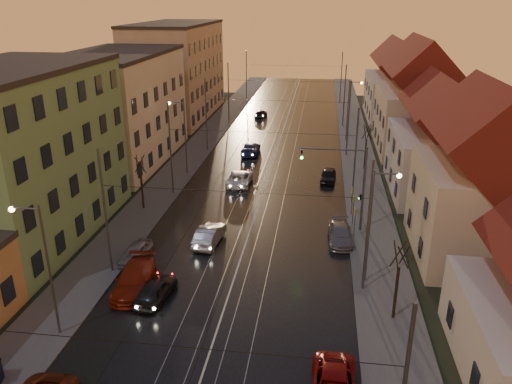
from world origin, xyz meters
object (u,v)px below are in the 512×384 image
at_px(street_lamp_0, 42,259).
at_px(parked_right_1, 340,234).
at_px(driving_car_4, 261,113).
at_px(parked_right_2, 328,176).
at_px(traffic_light_mast, 352,178).
at_px(driving_car_3, 251,148).
at_px(street_lamp_1, 375,216).
at_px(driving_car_2, 240,178).
at_px(street_lamp_3, 351,105).
at_px(parked_left_3, 136,253).
at_px(driving_car_0, 156,290).
at_px(parked_left_2, 134,279).
at_px(driving_car_1, 209,235).
at_px(street_lamp_2, 182,130).

height_order(street_lamp_0, parked_right_1, street_lamp_0).
bearing_deg(driving_car_4, parked_right_2, 118.19).
xyz_separation_m(traffic_light_mast, driving_car_3, (-10.98, 20.22, -3.86)).
height_order(street_lamp_1, driving_car_3, street_lamp_1).
bearing_deg(street_lamp_0, driving_car_4, 85.08).
relative_size(driving_car_2, parked_right_2, 1.33).
relative_size(street_lamp_0, street_lamp_3, 1.00).
bearing_deg(parked_left_3, driving_car_3, 84.22).
xyz_separation_m(driving_car_0, parked_right_2, (10.90, 23.48, -0.05)).
distance_m(traffic_light_mast, driving_car_0, 17.64).
xyz_separation_m(driving_car_2, parked_right_1, (9.91, -11.73, -0.04)).
relative_size(traffic_light_mast, driving_car_2, 1.46).
bearing_deg(driving_car_3, traffic_light_mast, 117.43).
height_order(driving_car_3, parked_right_2, driving_car_3).
relative_size(driving_car_2, parked_left_3, 1.32).
bearing_deg(parked_left_3, parked_left_2, -67.59).
distance_m(street_lamp_3, parked_left_3, 39.13).
distance_m(driving_car_0, driving_car_1, 8.26).
height_order(street_lamp_3, parked_left_2, street_lamp_3).
relative_size(street_lamp_2, parked_right_1, 1.81).
distance_m(street_lamp_1, driving_car_0, 14.74).
relative_size(parked_left_2, parked_right_2, 1.41).
height_order(traffic_light_mast, driving_car_0, traffic_light_mast).
bearing_deg(traffic_light_mast, street_lamp_0, -136.90).
relative_size(street_lamp_2, traffic_light_mast, 1.11).
bearing_deg(street_lamp_0, driving_car_1, 62.85).
relative_size(parked_left_3, parked_right_1, 0.84).
relative_size(traffic_light_mast, parked_right_2, 1.93).
height_order(driving_car_1, parked_right_1, driving_car_1).
height_order(street_lamp_0, parked_left_3, street_lamp_0).
xyz_separation_m(street_lamp_1, driving_car_3, (-12.10, 28.21, -4.15)).
height_order(driving_car_1, driving_car_4, driving_car_1).
distance_m(driving_car_3, parked_right_2, 12.72).
xyz_separation_m(traffic_light_mast, parked_left_3, (-15.52, -7.17, -3.96)).
bearing_deg(street_lamp_1, street_lamp_2, 132.32).
relative_size(driving_car_0, parked_left_3, 1.08).
relative_size(street_lamp_0, driving_car_0, 1.99).
xyz_separation_m(driving_car_2, driving_car_3, (-0.38, 10.62, 0.05)).
xyz_separation_m(driving_car_0, parked_right_1, (11.79, 9.70, -0.04)).
bearing_deg(parked_right_2, driving_car_3, 141.75).
relative_size(driving_car_0, driving_car_1, 0.91).
relative_size(street_lamp_2, driving_car_2, 1.62).
xyz_separation_m(street_lamp_0, parked_left_3, (1.58, 8.83, -4.25)).
distance_m(driving_car_0, parked_left_2, 2.01).
distance_m(street_lamp_2, driving_car_3, 11.05).
distance_m(street_lamp_0, parked_right_1, 21.89).
distance_m(parked_left_3, parked_right_1, 15.65).
relative_size(driving_car_0, driving_car_4, 1.09).
xyz_separation_m(parked_left_3, parked_right_2, (13.93, 18.81, -0.00)).
xyz_separation_m(traffic_light_mast, parked_left_2, (-14.25, -10.88, -3.83)).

